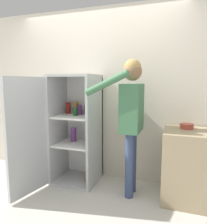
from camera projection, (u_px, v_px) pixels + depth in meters
name	position (u px, v px, depth m)	size (l,w,h in m)	color
ground_plane	(72.00, 206.00, 2.60)	(12.00, 12.00, 0.00)	beige
wall_back	(100.00, 94.00, 3.34)	(7.00, 0.06, 2.55)	beige
refrigerator	(68.00, 130.00, 3.12)	(0.79, 1.19, 1.57)	#B7BABC
person	(131.00, 109.00, 2.73)	(0.65, 0.55, 1.74)	#384770
counter	(186.00, 165.00, 2.70)	(0.56, 0.63, 0.88)	tan
bowl	(187.00, 126.00, 2.74)	(0.16, 0.16, 0.07)	#B24738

